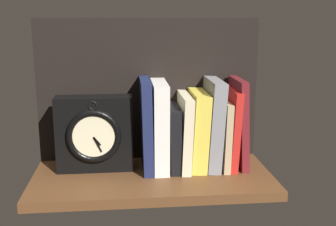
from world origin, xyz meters
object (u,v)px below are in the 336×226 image
Objects in this scene: book_navy_bierce at (146,125)px; book_cream_twain at (184,131)px; book_white_catcher at (160,126)px; framed_clock at (94,134)px; book_yellow_seinlanguage at (197,130)px; book_gray_chess at (212,123)px; book_black_skeptic at (173,137)px; book_maroon_dawkins at (239,122)px; book_red_requiem at (230,127)px; book_tan_shortstories at (222,133)px.

book_navy_bierce reaches higher than book_cream_twain.
book_navy_bierce is at bearing 180.00° from book_white_catcher.
book_navy_bierce is 14.20cm from framed_clock.
book_gray_chess is (4.16, 0.00, 1.65)cm from book_yellow_seinlanguage.
book_black_skeptic is at bearing 180.00° from book_cream_twain.
book_cream_twain is 0.83× the size of book_maroon_dawkins.
book_cream_twain is at bearing 0.00° from book_black_skeptic.
book_gray_chess is at bearing 0.00° from book_cream_twain.
book_cream_twain is at bearing 180.00° from book_red_requiem.
book_black_skeptic is 0.80× the size of book_red_requiem.
book_tan_shortstories is 0.86× the size of book_red_requiem.
book_tan_shortstories is 0.76× the size of book_maroon_dawkins.
book_black_skeptic is at bearing 180.00° from book_maroon_dawkins.
book_navy_bierce is 1.21× the size of book_cream_twain.
book_maroon_dawkins reaches higher than book_red_requiem.
book_gray_chess is (7.82, 0.00, 2.02)cm from book_cream_twain.
book_red_requiem is at bearing -0.00° from book_tan_shortstories.
book_tan_shortstories is at bearing 0.00° from book_navy_bierce.
book_red_requiem is at bearing 0.00° from book_cream_twain.
book_yellow_seinlanguage is at bearing -180.00° from book_tan_shortstories.
book_black_skeptic is 0.71× the size of book_gray_chess.
book_white_catcher is 22.08cm from book_maroon_dawkins.
book_yellow_seinlanguage is at bearing 180.00° from book_red_requiem.
book_black_skeptic is 18.68cm from book_maroon_dawkins.
book_maroon_dawkins is at bearing 0.00° from book_red_requiem.
book_maroon_dawkins is at bearing 0.00° from book_navy_bierce.
framed_clock is at bearing -179.46° from book_maroon_dawkins.
book_white_catcher is at bearing 180.00° from book_yellow_seinlanguage.
book_cream_twain is 0.96× the size of book_yellow_seinlanguage.
book_navy_bierce is at bearing 180.00° from book_maroon_dawkins.
book_gray_chess reaches higher than book_black_skeptic.
book_navy_bierce is at bearing 180.00° from book_gray_chess.
book_navy_bierce is 1.17× the size of book_yellow_seinlanguage.
book_white_catcher is at bearing 180.00° from book_red_requiem.
book_maroon_dawkins is (11.63, 0.00, 1.74)cm from book_yellow_seinlanguage.
framed_clock is at bearing -179.11° from book_cream_twain.
book_gray_chess is 0.99× the size of book_maroon_dawkins.
book_yellow_seinlanguage is at bearing 0.00° from book_navy_bierce.
book_maroon_dawkins is (18.33, 0.00, 3.61)cm from book_black_skeptic.
book_cream_twain is at bearing 0.89° from framed_clock.
book_tan_shortstories is 35.25cm from framed_clock.
book_maroon_dawkins is (25.70, 0.00, -0.06)cm from book_navy_bierce.
book_black_skeptic is at bearing 180.00° from book_yellow_seinlanguage.
book_maroon_dawkins is at bearing -0.00° from book_tan_shortstories.
book_yellow_seinlanguage is at bearing 180.00° from book_maroon_dawkins.
book_maroon_dawkins reaches higher than book_black_skeptic.
book_yellow_seinlanguage is 4.48cm from book_gray_chess.
book_gray_chess is 4.10cm from book_tan_shortstories.
book_tan_shortstories is (17.58, 0.00, -2.62)cm from book_white_catcher.
book_white_catcher reaches higher than framed_clock.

